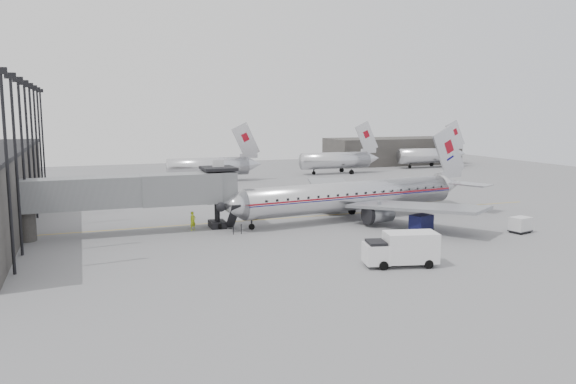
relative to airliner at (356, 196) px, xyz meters
name	(u,v)px	position (x,y,z in m)	size (l,w,h in m)	color
ground	(312,228)	(-6.66, -3.09, -2.64)	(160.00, 160.00, 0.00)	slate
hangar	(392,151)	(38.34, 56.91, 0.36)	(30.00, 12.00, 6.00)	#363431
apron_line	(316,216)	(-3.66, 2.91, -2.64)	(0.15, 60.00, 0.01)	gold
jet_bridge	(144,191)	(-23.32, 0.57, 1.54)	(21.00, 6.20, 7.10)	slate
floodlight_masts	(31,146)	(-34.16, 9.91, 5.72)	(0.90, 42.25, 15.25)	black
distant_aircraft_near	(209,166)	(-8.45, 38.91, 0.09)	(16.39, 3.20, 10.26)	silver
distant_aircraft_mid	(336,160)	(17.55, 42.91, 0.09)	(16.39, 3.20, 10.26)	silver
distant_aircraft_far	(429,155)	(41.55, 46.91, 0.09)	(16.39, 3.20, 10.26)	silver
airliner	(356,196)	(0.00, 0.00, 0.00)	(33.08, 30.46, 10.50)	silver
service_van	(401,248)	(-5.68, -19.08, -1.22)	(6.08, 3.46, 2.70)	silver
baggage_cart_navy	(421,223)	(3.06, -8.59, -1.73)	(2.60, 2.27, 1.72)	#0D0E35
baggage_cart_white	(521,224)	(12.11, -12.57, -1.79)	(2.33, 1.97, 1.59)	silver
ramp_worker	(193,221)	(-18.66, -0.09, -1.66)	(0.71, 0.47, 1.96)	#A2BC16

